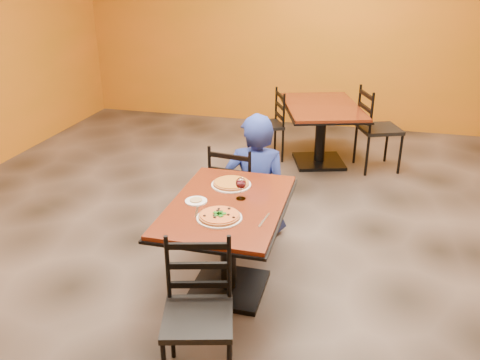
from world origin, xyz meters
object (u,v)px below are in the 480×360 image
(side_plate, at_px, (196,201))
(plate_main, at_px, (219,218))
(pizza_main, at_px, (219,216))
(chair_second_left, at_px, (266,125))
(pizza_far, at_px, (231,183))
(wine_glass, at_px, (241,188))
(chair_second_right, at_px, (379,129))
(table_main, at_px, (228,226))
(table_second, at_px, (321,120))
(chair_main_near, at_px, (198,319))
(chair_main_far, at_px, (237,190))
(plate_far, at_px, (231,185))
(diner, at_px, (256,175))

(side_plate, bearing_deg, plate_main, -40.68)
(pizza_main, bearing_deg, plate_main, 0.00)
(side_plate, bearing_deg, chair_second_left, 91.72)
(pizza_far, xyz_separation_m, wine_glass, (0.13, -0.21, 0.07))
(wine_glass, bearing_deg, pizza_far, 121.92)
(chair_second_right, height_order, side_plate, chair_second_right)
(table_main, distance_m, table_second, 2.89)
(pizza_main, xyz_separation_m, side_plate, (-0.24, 0.20, -0.02))
(chair_main_near, bearing_deg, pizza_far, 81.00)
(side_plate, bearing_deg, pizza_far, 63.77)
(table_second, bearing_deg, chair_main_far, -105.08)
(plate_far, bearing_deg, table_main, -79.26)
(table_main, xyz_separation_m, chair_main_near, (0.08, -0.92, -0.11))
(table_second, bearing_deg, pizza_main, -96.81)
(table_main, relative_size, side_plate, 7.69)
(table_main, xyz_separation_m, table_second, (0.38, 2.86, 0.00))
(plate_far, bearing_deg, chair_main_near, -83.72)
(plate_main, distance_m, pizza_main, 0.02)
(chair_main_far, bearing_deg, wine_glass, 113.71)
(table_second, xyz_separation_m, chair_second_right, (0.69, 0.00, -0.06))
(table_main, bearing_deg, wine_glass, 50.78)
(table_main, distance_m, diner, 0.95)
(chair_second_left, bearing_deg, side_plate, -24.35)
(chair_second_left, xyz_separation_m, chair_second_right, (1.39, 0.00, 0.06))
(table_main, distance_m, plate_far, 0.37)
(pizza_far, xyz_separation_m, side_plate, (-0.17, -0.34, -0.02))
(diner, xyz_separation_m, wine_glass, (0.08, -0.86, 0.26))
(diner, distance_m, wine_glass, 0.90)
(pizza_main, relative_size, pizza_far, 1.01)
(diner, height_order, plate_main, diner)
(diner, bearing_deg, chair_main_near, 84.39)
(plate_main, bearing_deg, pizza_far, 97.11)
(chair_second_left, distance_m, pizza_far, 2.59)
(pizza_far, bearing_deg, table_second, 80.27)
(chair_main_near, height_order, plate_main, chair_main_near)
(chair_second_right, xyz_separation_m, plate_far, (-1.13, -2.56, 0.25))
(table_main, relative_size, chair_second_left, 1.40)
(chair_second_left, bearing_deg, wine_glass, -18.09)
(pizza_main, bearing_deg, diner, 90.69)
(plate_main, relative_size, plate_far, 1.00)
(table_main, relative_size, diner, 1.07)
(chair_main_near, height_order, plate_far, chair_main_near)
(table_second, height_order, chair_second_left, chair_second_left)
(pizza_far, bearing_deg, diner, 85.23)
(table_main, bearing_deg, chair_second_right, 69.40)
(table_second, relative_size, plate_far, 4.90)
(diner, bearing_deg, wine_glass, 87.15)
(plate_far, bearing_deg, chair_second_left, 95.71)
(table_main, relative_size, wine_glass, 6.83)
(plate_main, height_order, pizza_main, pizza_main)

